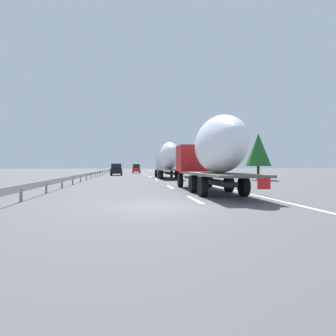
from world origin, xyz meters
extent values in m
plane|color=#4C4C4F|center=(40.00, 0.00, 0.00)|extent=(260.00, 260.00, 0.00)
cube|color=white|center=(2.00, -1.80, 0.00)|extent=(3.20, 0.20, 0.01)
cube|color=white|center=(10.55, -1.80, 0.00)|extent=(3.20, 0.20, 0.01)
cube|color=white|center=(22.32, -1.80, 0.00)|extent=(3.20, 0.20, 0.01)
cube|color=white|center=(32.41, -1.80, 0.00)|extent=(3.20, 0.20, 0.01)
cube|color=white|center=(42.55, -1.80, 0.00)|extent=(3.20, 0.20, 0.01)
cube|color=white|center=(55.28, -1.80, 0.00)|extent=(3.20, 0.20, 0.01)
cube|color=white|center=(45.00, -5.50, 0.00)|extent=(110.00, 0.20, 0.01)
cube|color=silver|center=(30.41, -3.60, 2.15)|extent=(2.40, 2.50, 1.90)
cube|color=black|center=(31.51, -3.60, 2.65)|extent=(0.08, 2.12, 0.80)
cube|color=#262628|center=(27.50, -3.60, 0.67)|extent=(10.70, 0.70, 0.24)
cube|color=#59544C|center=(24.59, -3.60, 1.14)|extent=(9.23, 2.50, 0.12)
ellipsoid|color=white|center=(24.52, -3.60, 2.84)|extent=(5.99, 2.20, 3.29)
cube|color=red|center=(20.01, -4.29, 0.90)|extent=(0.04, 0.56, 0.56)
cylinder|color=black|center=(30.41, -2.50, 0.52)|extent=(1.04, 0.30, 1.04)
cylinder|color=black|center=(30.41, -4.70, 0.52)|extent=(1.04, 0.30, 1.04)
cylinder|color=black|center=(25.79, -2.50, 0.52)|extent=(1.04, 0.35, 1.04)
cylinder|color=black|center=(25.79, -4.70, 0.52)|extent=(1.04, 0.35, 1.04)
cylinder|color=black|center=(23.39, -2.50, 0.52)|extent=(1.04, 0.35, 1.04)
cylinder|color=black|center=(23.39, -4.70, 0.52)|extent=(1.04, 0.35, 1.04)
cube|color=#B21919|center=(10.12, -3.60, 2.15)|extent=(2.40, 2.50, 1.90)
cube|color=black|center=(11.22, -3.60, 2.65)|extent=(0.08, 2.12, 0.80)
cube|color=#262628|center=(7.27, -3.60, 0.67)|extent=(10.47, 0.70, 0.24)
cube|color=#59544C|center=(4.43, -3.60, 1.14)|extent=(8.98, 2.50, 0.12)
ellipsoid|color=white|center=(4.08, -3.60, 2.75)|extent=(6.82, 2.20, 3.09)
cube|color=red|center=(-0.03, -4.29, 0.90)|extent=(0.04, 0.56, 0.56)
cylinder|color=black|center=(10.12, -2.50, 0.52)|extent=(1.04, 0.30, 1.04)
cylinder|color=black|center=(10.12, -4.70, 0.52)|extent=(1.04, 0.30, 1.04)
cylinder|color=black|center=(5.63, -2.50, 0.52)|extent=(1.04, 0.35, 1.04)
cylinder|color=black|center=(5.63, -4.70, 0.52)|extent=(1.04, 0.35, 1.04)
cylinder|color=black|center=(3.23, -2.50, 0.52)|extent=(1.04, 0.35, 1.04)
cylinder|color=black|center=(3.23, -4.70, 0.52)|extent=(1.04, 0.35, 1.04)
cube|color=red|center=(55.63, -0.29, 0.74)|extent=(4.08, 1.72, 0.84)
cube|color=black|center=(55.33, -0.29, 1.57)|extent=(2.24, 1.51, 0.83)
cylinder|color=black|center=(56.90, 0.47, 0.32)|extent=(0.64, 0.22, 0.64)
cylinder|color=black|center=(56.90, -1.05, 0.32)|extent=(0.64, 0.22, 0.64)
cylinder|color=black|center=(54.37, 0.47, 0.32)|extent=(0.64, 0.22, 0.64)
cylinder|color=black|center=(54.37, -1.05, 0.32)|extent=(0.64, 0.22, 0.64)
cube|color=black|center=(38.86, 3.35, 0.74)|extent=(4.04, 1.85, 0.84)
cube|color=black|center=(38.56, 3.35, 1.56)|extent=(2.22, 1.62, 0.81)
cylinder|color=black|center=(40.12, 4.17, 0.32)|extent=(0.64, 0.22, 0.64)
cylinder|color=black|center=(40.12, 2.53, 0.32)|extent=(0.64, 0.22, 0.64)
cylinder|color=black|center=(37.61, 4.17, 0.32)|extent=(0.64, 0.22, 0.64)
cylinder|color=black|center=(37.61, 2.53, 0.32)|extent=(0.64, 0.22, 0.64)
cylinder|color=gray|center=(50.11, -6.70, 1.39)|extent=(0.10, 0.10, 2.79)
cube|color=#2D569E|center=(50.11, -6.70, 3.14)|extent=(0.06, 0.90, 0.70)
cylinder|color=#472D19|center=(36.74, -9.70, 0.63)|extent=(0.32, 0.32, 1.26)
cone|color=#1E5B23|center=(36.74, -9.70, 3.15)|extent=(3.23, 3.23, 3.79)
cylinder|color=#472D19|center=(20.71, -13.30, 0.78)|extent=(0.30, 0.30, 1.56)
cone|color=#1E5B23|center=(20.71, -13.30, 3.42)|extent=(2.89, 2.89, 3.72)
cylinder|color=#472D19|center=(68.73, -9.98, 0.96)|extent=(0.37, 0.37, 1.93)
cone|color=#1E5B23|center=(68.73, -9.98, 3.98)|extent=(2.42, 2.42, 4.11)
cylinder|color=#472D19|center=(61.76, -10.62, 0.97)|extent=(0.38, 0.38, 1.93)
cone|color=#194C1E|center=(61.76, -10.62, 4.10)|extent=(2.96, 2.96, 4.33)
cube|color=#9EA0A5|center=(43.00, 6.00, 0.60)|extent=(94.00, 0.06, 0.32)
cube|color=slate|center=(2.13, 6.00, 0.30)|extent=(0.10, 0.10, 0.60)
cube|color=slate|center=(6.22, 6.00, 0.30)|extent=(0.10, 0.10, 0.60)
cube|color=slate|center=(10.30, 6.00, 0.30)|extent=(0.10, 0.10, 0.60)
cube|color=slate|center=(14.39, 6.00, 0.30)|extent=(0.10, 0.10, 0.60)
cube|color=slate|center=(18.48, 6.00, 0.30)|extent=(0.10, 0.10, 0.60)
cube|color=slate|center=(22.57, 6.00, 0.30)|extent=(0.10, 0.10, 0.60)
cube|color=slate|center=(26.65, 6.00, 0.30)|extent=(0.10, 0.10, 0.60)
cube|color=slate|center=(30.74, 6.00, 0.30)|extent=(0.10, 0.10, 0.60)
cube|color=slate|center=(34.83, 6.00, 0.30)|extent=(0.10, 0.10, 0.60)
cube|color=slate|center=(38.91, 6.00, 0.30)|extent=(0.10, 0.10, 0.60)
cube|color=slate|center=(43.00, 6.00, 0.30)|extent=(0.10, 0.10, 0.60)
cube|color=slate|center=(47.09, 6.00, 0.30)|extent=(0.10, 0.10, 0.60)
cube|color=slate|center=(51.17, 6.00, 0.30)|extent=(0.10, 0.10, 0.60)
cube|color=slate|center=(55.26, 6.00, 0.30)|extent=(0.10, 0.10, 0.60)
cube|color=slate|center=(59.35, 6.00, 0.30)|extent=(0.10, 0.10, 0.60)
cube|color=slate|center=(63.43, 6.00, 0.30)|extent=(0.10, 0.10, 0.60)
cube|color=slate|center=(67.52, 6.00, 0.30)|extent=(0.10, 0.10, 0.60)
cube|color=slate|center=(71.61, 6.00, 0.30)|extent=(0.10, 0.10, 0.60)
cube|color=slate|center=(75.70, 6.00, 0.30)|extent=(0.10, 0.10, 0.60)
cube|color=slate|center=(79.78, 6.00, 0.30)|extent=(0.10, 0.10, 0.60)
cube|color=slate|center=(83.87, 6.00, 0.30)|extent=(0.10, 0.10, 0.60)
cube|color=slate|center=(87.96, 6.00, 0.30)|extent=(0.10, 0.10, 0.60)
camera|label=1|loc=(-11.87, 1.25, 1.59)|focal=32.20mm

